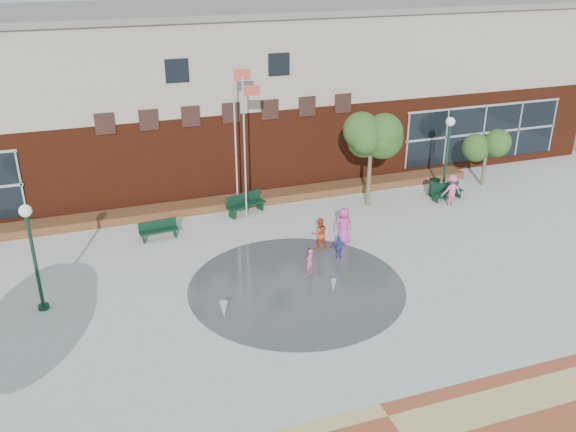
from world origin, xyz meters
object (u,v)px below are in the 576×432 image
object	(u,v)px
bench_left	(159,234)
flagpole_right	(245,142)
flagpole_left	(236,132)
trash_can	(434,187)
child_splash	(310,262)

from	to	relation	value
bench_left	flagpole_right	bearing A→B (deg)	7.29
flagpole_right	flagpole_left	bearing A→B (deg)	114.98
flagpole_right	bench_left	bearing A→B (deg)	-159.46
bench_left	flagpole_left	bearing A→B (deg)	17.45
flagpole_left	trash_can	world-z (taller)	flagpole_left
flagpole_left	child_splash	xyz separation A→B (m)	(1.07, -6.93, -3.57)
flagpole_left	flagpole_right	bearing A→B (deg)	-69.01
bench_left	child_splash	xyz separation A→B (m)	(5.23, -5.22, 0.28)
child_splash	flagpole_right	bearing A→B (deg)	-116.51
bench_left	trash_can	bearing A→B (deg)	-3.18
bench_left	child_splash	size ratio (longest dim) A/B	1.57
flagpole_right	trash_can	world-z (taller)	flagpole_right
flagpole_left	flagpole_right	size ratio (longest dim) A/B	1.09
child_splash	flagpole_left	bearing A→B (deg)	-115.52
bench_left	trash_can	xyz separation A→B (m)	(14.44, 0.41, 0.20)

